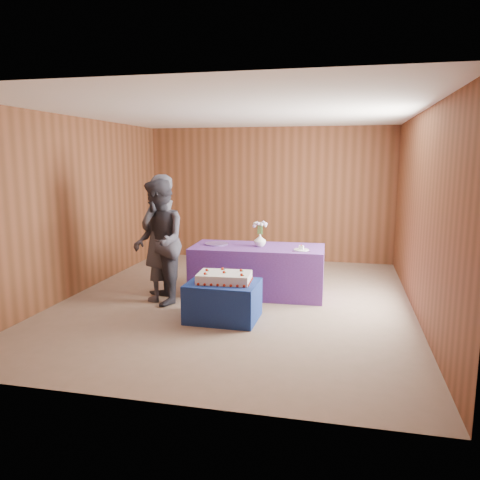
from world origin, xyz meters
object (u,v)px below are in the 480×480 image
(serving_table, at_px, (258,270))
(vase, at_px, (260,240))
(sheet_cake, at_px, (224,277))
(cake_table, at_px, (223,301))
(guest_right, at_px, (159,242))
(guest_left, at_px, (160,238))

(serving_table, height_order, vase, vase)
(sheet_cake, relative_size, vase, 3.84)
(cake_table, relative_size, sheet_cake, 1.24)
(sheet_cake, height_order, guest_right, guest_right)
(serving_table, xyz_separation_m, sheet_cake, (-0.21, -1.23, 0.19))
(vase, bearing_deg, guest_left, -157.03)
(serving_table, height_order, guest_left, guest_left)
(sheet_cake, xyz_separation_m, guest_right, (-1.09, 0.48, 0.34))
(cake_table, relative_size, guest_left, 0.49)
(cake_table, relative_size, vase, 4.76)
(serving_table, xyz_separation_m, guest_right, (-1.29, -0.76, 0.52))
(vase, relative_size, guest_left, 0.10)
(cake_table, bearing_deg, vase, 79.74)
(cake_table, bearing_deg, guest_left, 150.77)
(cake_table, xyz_separation_m, sheet_cake, (0.02, 0.01, 0.31))
(guest_left, height_order, guest_right, guest_left)
(guest_right, bearing_deg, guest_left, 165.26)
(serving_table, bearing_deg, guest_left, -158.71)
(cake_table, height_order, guest_right, guest_right)
(serving_table, relative_size, guest_left, 1.08)
(cake_table, xyz_separation_m, vase, (0.26, 1.25, 0.59))
(cake_table, xyz_separation_m, guest_left, (-1.13, 0.67, 0.67))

